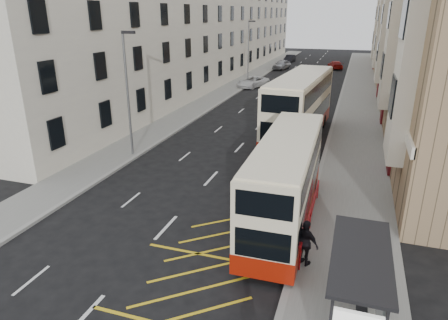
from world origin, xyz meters
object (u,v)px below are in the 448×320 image
(white_van, at_px, (253,82))
(car_red, at_px, (335,65))
(car_dark, at_px, (290,58))
(car_silver, at_px, (282,65))
(street_lamp_far, at_px, (249,49))
(pedestrian_mid, at_px, (371,273))
(street_lamp_near, at_px, (128,88))
(bus_shelter, at_px, (364,284))
(double_decker_rear, at_px, (300,107))
(double_decker_front, at_px, (286,180))
(pedestrian_far, at_px, (306,243))

(white_van, xyz_separation_m, car_red, (9.02, 21.35, -0.02))
(car_dark, relative_size, car_red, 0.90)
(car_dark, distance_m, car_red, 11.74)
(car_dark, bearing_deg, car_silver, -82.49)
(street_lamp_far, relative_size, pedestrian_mid, 4.41)
(car_red, bearing_deg, pedestrian_mid, 78.96)
(street_lamp_near, xyz_separation_m, street_lamp_far, (0.00, 30.00, 0.00))
(pedestrian_mid, bearing_deg, street_lamp_far, 106.97)
(pedestrian_mid, height_order, white_van, pedestrian_mid)
(bus_shelter, xyz_separation_m, car_dark, (-13.54, 69.27, -1.45))
(street_lamp_near, bearing_deg, street_lamp_far, 90.00)
(double_decker_rear, xyz_separation_m, white_van, (-8.89, 20.58, -1.80))
(bus_shelter, height_order, double_decker_front, double_decker_front)
(street_lamp_far, relative_size, car_dark, 1.92)
(bus_shelter, distance_m, car_red, 61.95)
(car_silver, bearing_deg, pedestrian_mid, -64.70)
(bus_shelter, relative_size, car_dark, 1.02)
(street_lamp_far, xyz_separation_m, car_dark, (1.15, 26.88, -3.95))
(pedestrian_mid, relative_size, pedestrian_far, 0.97)
(street_lamp_near, height_order, pedestrian_mid, street_lamp_near)
(pedestrian_far, xyz_separation_m, car_silver, (-11.16, 55.13, -0.29))
(double_decker_front, xyz_separation_m, pedestrian_mid, (3.69, -4.54, -1.00))
(pedestrian_far, height_order, car_silver, pedestrian_far)
(car_silver, bearing_deg, bus_shelter, -65.49)
(street_lamp_near, xyz_separation_m, car_red, (10.17, 49.38, -3.96))
(bus_shelter, bearing_deg, street_lamp_far, 109.12)
(double_decker_front, xyz_separation_m, double_decker_rear, (-1.29, 13.15, 0.43))
(double_decker_front, bearing_deg, bus_shelter, -64.45)
(car_red, bearing_deg, double_decker_rear, 74.13)
(car_dark, bearing_deg, street_lamp_far, -87.14)
(street_lamp_near, relative_size, car_dark, 1.92)
(double_decker_front, bearing_deg, car_red, 90.09)
(double_decker_rear, bearing_deg, bus_shelter, -72.75)
(bus_shelter, relative_size, car_silver, 0.92)
(double_decker_front, distance_m, car_silver, 52.68)
(pedestrian_mid, xyz_separation_m, car_dark, (-13.87, 67.11, -0.37))
(bus_shelter, height_order, double_decker_rear, double_decker_rear)
(bus_shelter, bearing_deg, car_red, 94.19)
(double_decker_rear, relative_size, pedestrian_far, 6.67)
(street_lamp_near, relative_size, car_silver, 1.73)
(double_decker_rear, relative_size, car_dark, 2.98)
(bus_shelter, bearing_deg, double_decker_front, 116.66)
(bus_shelter, height_order, white_van, bus_shelter)
(white_van, bearing_deg, pedestrian_far, -50.72)
(double_decker_front, height_order, car_dark, double_decker_front)
(street_lamp_near, bearing_deg, bus_shelter, -40.14)
(double_decker_front, distance_m, white_van, 35.25)
(street_lamp_far, distance_m, pedestrian_mid, 43.09)
(car_dark, xyz_separation_m, car_red, (9.02, -7.50, -0.01))
(bus_shelter, distance_m, street_lamp_near, 19.38)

